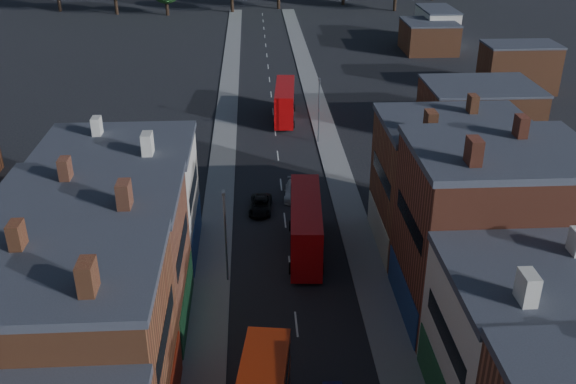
{
  "coord_description": "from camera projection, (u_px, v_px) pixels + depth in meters",
  "views": [
    {
      "loc": [
        -2.78,
        -14.01,
        29.53
      ],
      "look_at": [
        0.0,
        34.82,
        5.57
      ],
      "focal_mm": 40.0,
      "sensor_mm": 36.0,
      "label": 1
    }
  ],
  "objects": [
    {
      "name": "pavement_west",
      "position": [
        221.0,
        178.0,
        70.17
      ],
      "size": [
        3.0,
        200.0,
        0.12
      ],
      "primitive_type": "cube",
      "color": "gray",
      "rests_on": "ground"
    },
    {
      "name": "pavement_east",
      "position": [
        339.0,
        175.0,
        70.83
      ],
      "size": [
        3.0,
        200.0,
        0.12
      ],
      "primitive_type": "cube",
      "color": "gray",
      "rests_on": "ground"
    },
    {
      "name": "lamp_post_2",
      "position": [
        225.0,
        231.0,
        50.26
      ],
      "size": [
        0.25,
        0.7,
        8.12
      ],
      "color": "slate",
      "rests_on": "ground"
    },
    {
      "name": "lamp_post_3",
      "position": [
        319.0,
        106.0,
        77.69
      ],
      "size": [
        0.25,
        0.7,
        8.12
      ],
      "color": "slate",
      "rests_on": "ground"
    },
    {
      "name": "bus_1",
      "position": [
        306.0,
        225.0,
        55.35
      ],
      "size": [
        3.38,
        11.4,
        4.86
      ],
      "rotation": [
        0.0,
        0.0,
        -0.06
      ],
      "color": "#B60A0B",
      "rests_on": "ground"
    },
    {
      "name": "bus_2",
      "position": [
        285.0,
        101.0,
        86.37
      ],
      "size": [
        3.34,
        10.94,
        4.66
      ],
      "rotation": [
        0.0,
        0.0,
        -0.08
      ],
      "color": "#B50809",
      "rests_on": "ground"
    },
    {
      "name": "car_2",
      "position": [
        260.0,
        205.0,
        63.05
      ],
      "size": [
        2.46,
        4.72,
        1.27
      ],
      "primitive_type": "imported",
      "rotation": [
        0.0,
        0.0,
        -0.08
      ],
      "color": "black",
      "rests_on": "ground"
    },
    {
      "name": "car_3",
      "position": [
        294.0,
        191.0,
        65.87
      ],
      "size": [
        2.38,
        4.81,
        1.34
      ],
      "primitive_type": "imported",
      "rotation": [
        0.0,
        0.0,
        -0.11
      ],
      "color": "silver",
      "rests_on": "ground"
    }
  ]
}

